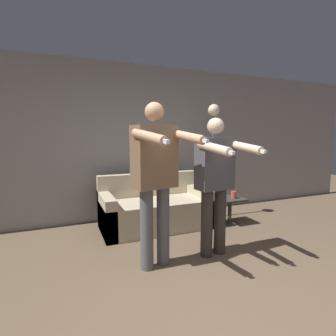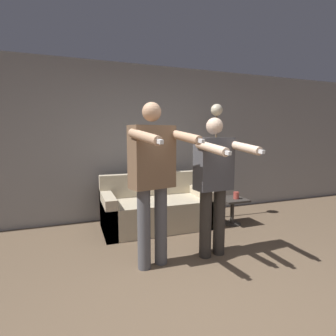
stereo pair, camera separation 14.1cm
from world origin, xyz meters
The scene contains 9 objects.
ground_plane centered at (0.00, 0.00, 0.00)m, with size 16.00×16.00×0.00m, color brown.
wall_back centered at (0.00, 2.79, 1.30)m, with size 10.00×0.05×2.60m.
couch centered at (0.18, 2.15, 0.28)m, with size 1.65×0.81×0.81m.
person_left centered at (-0.23, 0.97, 1.02)m, with size 0.63×0.76×1.76m.
person_right centered at (0.51, 0.97, 0.93)m, with size 0.53×0.70×1.62m.
cat centered at (0.44, 2.45, 0.89)m, with size 0.45×0.14×0.18m.
floor_lamp centered at (1.25, 2.21, 1.45)m, with size 0.26×0.26×1.94m.
side_table centered at (1.36, 1.85, 0.30)m, with size 0.41×0.41×0.42m.
cup centered at (1.40, 1.81, 0.48)m, with size 0.09×0.09×0.11m.
Camera 1 is at (-1.14, -1.58, 1.43)m, focal length 28.00 mm.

